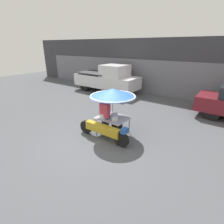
% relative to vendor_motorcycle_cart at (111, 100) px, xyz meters
% --- Properties ---
extents(ground_plane, '(36.00, 36.00, 0.00)m').
position_rel_vendor_motorcycle_cart_xyz_m(ground_plane, '(-0.18, -0.74, -1.41)').
color(ground_plane, '#4C4F54').
extents(shopfront_building, '(28.00, 2.06, 3.84)m').
position_rel_vendor_motorcycle_cart_xyz_m(shopfront_building, '(-0.18, 7.70, 0.50)').
color(shopfront_building, '#38383D').
rests_on(shopfront_building, ground).
extents(vendor_motorcycle_cart, '(2.27, 1.78, 1.85)m').
position_rel_vendor_motorcycle_cart_xyz_m(vendor_motorcycle_cart, '(0.00, 0.00, 0.00)').
color(vendor_motorcycle_cart, black).
rests_on(vendor_motorcycle_cart, ground).
extents(vendor_person, '(0.38, 0.22, 1.50)m').
position_rel_vendor_motorcycle_cart_xyz_m(vendor_person, '(-0.20, -0.15, -0.58)').
color(vendor_person, navy).
rests_on(vendor_person, ground).
extents(pickup_truck, '(5.03, 1.88, 2.06)m').
position_rel_vendor_motorcycle_cart_xyz_m(pickup_truck, '(-4.25, 5.25, -0.41)').
color(pickup_truck, black).
rests_on(pickup_truck, ground).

